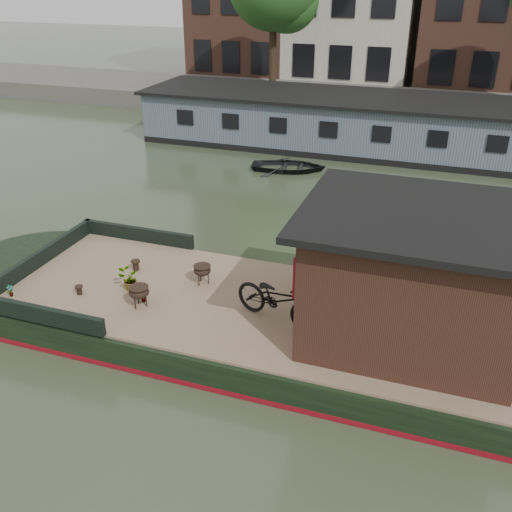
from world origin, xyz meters
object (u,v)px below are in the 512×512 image
(bicycle, at_px, (278,299))
(potted_plant_a, at_px, (142,293))
(brazier_front, at_px, (139,297))
(dinghy, at_px, (289,163))
(brazier_rear, at_px, (202,274))
(cabin, at_px, (413,275))

(bicycle, height_order, potted_plant_a, bicycle)
(brazier_front, distance_m, dinghy, 11.12)
(brazier_front, bearing_deg, dinghy, 90.76)
(bicycle, distance_m, dinghy, 11.12)
(bicycle, height_order, brazier_rear, bicycle)
(cabin, bearing_deg, potted_plant_a, -173.20)
(cabin, relative_size, brazier_front, 8.96)
(potted_plant_a, xyz_separation_m, dinghy, (-0.11, 10.92, -0.57))
(brazier_rear, bearing_deg, potted_plant_a, -127.37)
(potted_plant_a, bearing_deg, bicycle, 4.57)
(potted_plant_a, height_order, dinghy, potted_plant_a)
(bicycle, bearing_deg, brazier_rear, 83.73)
(cabin, height_order, potted_plant_a, cabin)
(brazier_front, bearing_deg, potted_plant_a, 101.17)
(potted_plant_a, distance_m, brazier_rear, 1.37)
(dinghy, bearing_deg, brazier_rear, 173.86)
(brazier_front, distance_m, brazier_rear, 1.49)
(cabin, relative_size, brazier_rear, 9.41)
(cabin, relative_size, dinghy, 1.47)
(bicycle, relative_size, brazier_front, 4.17)
(cabin, height_order, brazier_rear, cabin)
(brazier_front, bearing_deg, cabin, 8.80)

